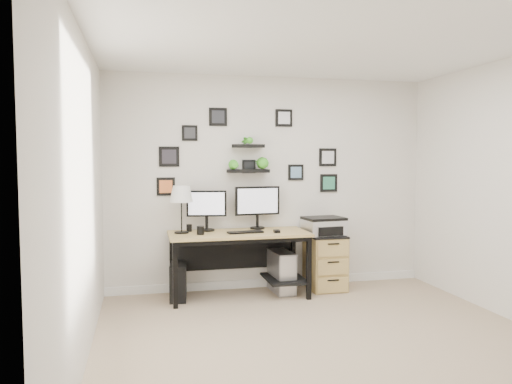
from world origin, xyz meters
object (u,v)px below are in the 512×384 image
object	(u,v)px
monitor_left	(207,207)
printer	(324,226)
file_cabinet	(325,262)
mug	(201,230)
desk	(241,242)
table_lamp	(181,195)
pc_tower_grey	(282,272)
pc_tower_black	(178,281)
monitor_right	(257,204)

from	to	relation	value
monitor_left	printer	distance (m)	1.45
file_cabinet	printer	xyz separation A→B (m)	(-0.02, 0.01, 0.44)
monitor_left	mug	bearing A→B (deg)	-111.58
desk	monitor_left	size ratio (longest dim) A/B	3.36
desk	monitor_left	distance (m)	0.58
desk	file_cabinet	distance (m)	1.10
table_lamp	desk	bearing A→B (deg)	-4.88
table_lamp	pc_tower_grey	xyz separation A→B (m)	(1.18, -0.02, -0.94)
pc_tower_black	file_cabinet	distance (m)	1.80
mug	pc_tower_black	world-z (taller)	mug
monitor_right	pc_tower_black	size ratio (longest dim) A/B	1.36
pc_tower_grey	monitor_left	bearing A→B (deg)	172.35
monitor_left	table_lamp	world-z (taller)	table_lamp
monitor_right	pc_tower_grey	xyz separation A→B (m)	(0.26, -0.16, -0.81)
monitor_right	pc_tower_black	xyz separation A→B (m)	(-0.97, -0.19, -0.85)
monitor_right	file_cabinet	distance (m)	1.10
file_cabinet	printer	size ratio (longest dim) A/B	1.32
monitor_left	mug	xyz separation A→B (m)	(-0.10, -0.26, -0.23)
monitor_right	pc_tower_black	bearing A→B (deg)	-168.83
pc_tower_black	pc_tower_grey	size ratio (longest dim) A/B	0.81
table_lamp	printer	bearing A→B (deg)	0.33
table_lamp	file_cabinet	size ratio (longest dim) A/B	0.81
monitor_right	file_cabinet	world-z (taller)	monitor_right
monitor_left	table_lamp	size ratio (longest dim) A/B	0.88
mug	pc_tower_grey	distance (m)	1.14
desk	file_cabinet	bearing A→B (deg)	3.13
monitor_right	file_cabinet	xyz separation A→B (m)	(0.82, -0.14, -0.72)
desk	table_lamp	distance (m)	0.88
desk	file_cabinet	size ratio (longest dim) A/B	2.39
pc_tower_black	mug	bearing A→B (deg)	-17.63
mug	printer	bearing A→B (deg)	6.32
monitor_left	printer	xyz separation A→B (m)	(1.42, -0.09, -0.25)
monitor_left	pc_tower_black	distance (m)	0.91
printer	pc_tower_grey	bearing A→B (deg)	-177.06
monitor_left	monitor_right	distance (m)	0.62
mug	monitor_right	bearing A→B (deg)	22.47
desk	mug	size ratio (longest dim) A/B	16.71
monitor_right	file_cabinet	bearing A→B (deg)	-9.70
monitor_right	pc_tower_black	world-z (taller)	monitor_right
pc_tower_black	printer	size ratio (longest dim) A/B	0.81
pc_tower_grey	file_cabinet	xyz separation A→B (m)	(0.56, 0.02, 0.09)
table_lamp	pc_tower_grey	bearing A→B (deg)	-0.87
mug	pc_tower_grey	size ratio (longest dim) A/B	0.19
pc_tower_grey	printer	distance (m)	0.76
desk	printer	size ratio (longest dim) A/B	3.16
pc_tower_grey	pc_tower_black	bearing A→B (deg)	-178.44
monitor_left	mug	distance (m)	0.36
pc_tower_grey	file_cabinet	bearing A→B (deg)	1.82
pc_tower_black	printer	xyz separation A→B (m)	(1.77, 0.06, 0.57)
file_cabinet	table_lamp	bearing A→B (deg)	180.00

